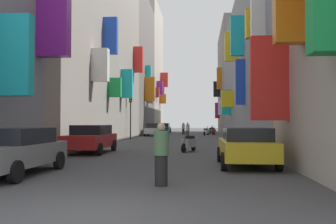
# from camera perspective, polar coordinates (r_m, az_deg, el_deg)

# --- Properties ---
(ground_plane) EXTENTS (140.00, 140.00, 0.00)m
(ground_plane) POSITION_cam_1_polar(r_m,az_deg,el_deg) (35.95, 2.12, -4.19)
(ground_plane) COLOR #424244
(building_left_mid_a) EXTENTS (7.06, 24.46, 21.88)m
(building_left_mid_a) POSITION_cam_1_polar(r_m,az_deg,el_deg) (30.96, -14.34, 15.97)
(building_left_mid_a) COLOR gray
(building_left_mid_a) RESTS_ON ground
(building_left_mid_b) EXTENTS (7.26, 13.60, 17.96)m
(building_left_mid_b) POSITION_cam_1_polar(r_m,az_deg,el_deg) (48.42, -6.73, 7.11)
(building_left_mid_b) COLOR slate
(building_left_mid_b) RESTS_ON ground
(building_left_mid_c) EXTENTS (7.29, 12.26, 21.03)m
(building_left_mid_c) POSITION_cam_1_polar(r_m,az_deg,el_deg) (61.21, -4.20, 6.71)
(building_left_mid_c) COLOR #B2A899
(building_left_mid_c) RESTS_ON ground
(building_right_mid_b) EXTENTS (7.15, 26.47, 12.55)m
(building_right_mid_b) POSITION_cam_1_polar(r_m,az_deg,el_deg) (35.17, 15.15, 6.06)
(building_right_mid_b) COLOR gray
(building_right_mid_b) RESTS_ON ground
(building_right_mid_c) EXTENTS (7.07, 18.29, 16.03)m
(building_right_mid_c) POSITION_cam_1_polar(r_m,az_deg,el_deg) (57.40, 11.27, 4.79)
(building_right_mid_c) COLOR slate
(building_right_mid_c) RESTS_ON ground
(parked_car_silver) EXTENTS (1.99, 4.02, 1.48)m
(parked_car_silver) POSITION_cam_1_polar(r_m,az_deg,el_deg) (42.69, -2.21, -2.75)
(parked_car_silver) COLOR #B7B7BC
(parked_car_silver) RESTS_ON ground
(parked_car_yellow) EXTENTS (1.94, 4.10, 1.38)m
(parked_car_yellow) POSITION_cam_1_polar(r_m,az_deg,el_deg) (13.36, 12.22, -5.22)
(parked_car_yellow) COLOR gold
(parked_car_yellow) RESTS_ON ground
(parked_car_red) EXTENTS (1.96, 4.25, 1.44)m
(parked_car_red) POSITION_cam_1_polar(r_m,az_deg,el_deg) (19.24, -12.08, -4.05)
(parked_car_red) COLOR #B21E1E
(parked_car_red) RESTS_ON ground
(parked_car_green) EXTENTS (1.93, 4.28, 1.48)m
(parked_car_green) POSITION_cam_1_polar(r_m,az_deg,el_deg) (56.90, -0.60, -2.49)
(parked_car_green) COLOR #236638
(parked_car_green) RESTS_ON ground
(parked_car_grey) EXTENTS (1.90, 4.32, 1.40)m
(parked_car_grey) POSITION_cam_1_polar(r_m,az_deg,el_deg) (11.88, -23.14, -5.53)
(parked_car_grey) COLOR slate
(parked_car_grey) RESTS_ON ground
(scooter_orange) EXTENTS (0.68, 1.94, 1.13)m
(scooter_orange) POSITION_cam_1_polar(r_m,az_deg,el_deg) (57.05, 6.99, -2.79)
(scooter_orange) COLOR orange
(scooter_orange) RESTS_ON ground
(scooter_red) EXTENTS (0.60, 1.94, 1.13)m
(scooter_red) POSITION_cam_1_polar(r_m,az_deg,el_deg) (47.07, 7.23, -3.02)
(scooter_red) COLOR red
(scooter_red) RESTS_ON ground
(scooter_green) EXTENTS (0.68, 1.86, 1.13)m
(scooter_green) POSITION_cam_1_polar(r_m,az_deg,el_deg) (50.31, 6.80, -2.94)
(scooter_green) COLOR #287F3D
(scooter_green) RESTS_ON ground
(scooter_silver) EXTENTS (0.80, 1.83, 1.13)m
(scooter_silver) POSITION_cam_1_polar(r_m,az_deg,el_deg) (19.69, 3.29, -4.91)
(scooter_silver) COLOR #ADADB2
(scooter_silver) RESTS_ON ground
(scooter_white) EXTENTS (0.78, 1.68, 1.13)m
(scooter_white) POSITION_cam_1_polar(r_m,az_deg,el_deg) (45.13, 6.05, -3.08)
(scooter_white) COLOR silver
(scooter_white) RESTS_ON ground
(scooter_blue) EXTENTS (0.54, 1.77, 1.13)m
(scooter_blue) POSITION_cam_1_polar(r_m,az_deg,el_deg) (46.85, -0.12, -3.04)
(scooter_blue) COLOR #2D4CAD
(scooter_blue) RESTS_ON ground
(pedestrian_crossing) EXTENTS (0.51, 0.51, 1.57)m
(pedestrian_crossing) POSITION_cam_1_polar(r_m,az_deg,el_deg) (9.04, -1.08, -6.74)
(pedestrian_crossing) COLOR black
(pedestrian_crossing) RESTS_ON ground
(pedestrian_near_left) EXTENTS (0.40, 0.40, 1.58)m
(pedestrian_near_left) POSITION_cam_1_polar(r_m,az_deg,el_deg) (36.03, 3.11, -2.94)
(pedestrian_near_left) COLOR #353535
(pedestrian_near_left) RESTS_ON ground
(pedestrian_near_right) EXTENTS (0.42, 0.42, 1.58)m
(pedestrian_near_right) POSITION_cam_1_polar(r_m,az_deg,el_deg) (47.76, 2.43, -2.63)
(pedestrian_near_right) COLOR #2C2C2C
(pedestrian_near_right) RESTS_ON ground
(traffic_light_near_corner) EXTENTS (0.26, 0.34, 4.23)m
(traffic_light_near_corner) POSITION_cam_1_polar(r_m,az_deg,el_deg) (33.93, -5.93, 0.54)
(traffic_light_near_corner) COLOR #2D2D2D
(traffic_light_near_corner) RESTS_ON ground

